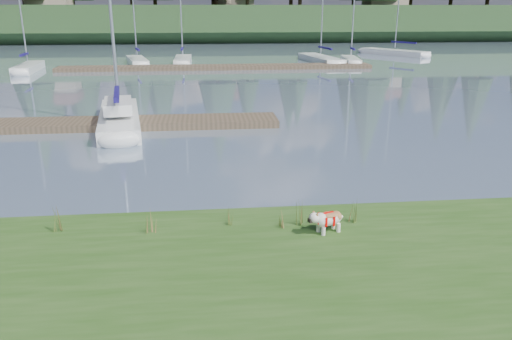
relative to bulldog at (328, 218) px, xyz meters
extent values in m
plane|color=gray|center=(-3.37, 33.00, -0.66)|extent=(200.00, 200.00, 0.00)
cube|color=#2F501C|center=(-3.37, -3.00, -0.48)|extent=(60.00, 9.00, 0.35)
cube|color=#1E3419|center=(-3.37, 76.00, 1.84)|extent=(200.00, 20.00, 5.00)
cylinder|color=silver|center=(-0.12, -0.14, -0.21)|extent=(0.09, 0.09, 0.19)
cylinder|color=silver|center=(-0.18, 0.03, -0.21)|extent=(0.09, 0.09, 0.19)
cylinder|color=silver|center=(0.23, -0.02, -0.21)|extent=(0.09, 0.09, 0.19)
cylinder|color=silver|center=(0.17, 0.16, -0.21)|extent=(0.09, 0.09, 0.19)
ellipsoid|color=silver|center=(0.03, 0.01, -0.02)|extent=(0.69, 0.50, 0.29)
ellipsoid|color=#A26B3D|center=(0.03, 0.01, 0.08)|extent=(0.50, 0.42, 0.10)
ellipsoid|color=silver|center=(-0.32, -0.12, 0.08)|extent=(0.28, 0.28, 0.22)
cube|color=black|center=(-0.41, -0.15, 0.04)|extent=(0.10, 0.12, 0.08)
cube|color=silver|center=(-6.16, 12.20, -0.44)|extent=(2.61, 7.19, 0.70)
ellipsoid|color=silver|center=(-6.67, 15.68, -0.44)|extent=(1.80, 2.12, 0.70)
cube|color=#150E51|center=(-6.00, 11.17, 0.89)|extent=(0.67, 3.19, 0.20)
cube|color=silver|center=(-6.10, 11.80, 0.29)|extent=(1.48, 2.69, 0.45)
cube|color=#4C3D2C|center=(-7.37, 12.00, -0.51)|extent=(16.00, 2.00, 0.30)
cube|color=#4C3D2C|center=(-1.37, 33.00, -0.51)|extent=(26.00, 2.20, 0.30)
cube|color=silver|center=(-16.52, 33.01, -0.44)|extent=(1.98, 6.22, 0.70)
ellipsoid|color=silver|center=(-16.82, 36.05, -0.44)|extent=(1.49, 1.79, 0.70)
cylinder|color=silver|center=(-16.52, 33.01, 4.77)|extent=(0.12, 0.12, 9.26)
cube|color=#150E51|center=(-16.44, 32.18, 0.74)|extent=(0.44, 2.44, 0.20)
cube|color=silver|center=(-8.43, 37.42, -0.44)|extent=(2.75, 6.39, 0.70)
ellipsoid|color=silver|center=(-9.12, 40.46, -0.44)|extent=(1.70, 1.96, 0.70)
cube|color=#150E51|center=(-8.25, 36.59, 0.74)|extent=(0.74, 2.46, 0.20)
cube|color=silver|center=(-4.34, 37.62, -0.44)|extent=(1.45, 6.36, 0.70)
ellipsoid|color=silver|center=(-4.34, 40.80, -0.44)|extent=(1.39, 1.73, 0.70)
cube|color=#150E51|center=(-4.34, 36.76, 0.74)|extent=(0.20, 2.53, 0.20)
cube|color=silver|center=(8.47, 37.49, -0.44)|extent=(2.88, 8.17, 0.70)
ellipsoid|color=silver|center=(7.93, 41.45, -0.44)|extent=(2.02, 2.40, 0.70)
cube|color=#150E51|center=(8.62, 36.41, 0.74)|extent=(0.63, 3.18, 0.20)
cube|color=silver|center=(10.93, 35.88, -0.44)|extent=(1.91, 5.37, 0.70)
ellipsoid|color=silver|center=(11.29, 38.49, -0.44)|extent=(1.33, 1.58, 0.70)
cylinder|color=silver|center=(10.93, 35.88, 4.20)|extent=(0.12, 0.12, 8.11)
cube|color=#150E51|center=(10.83, 35.17, 0.74)|extent=(0.49, 2.10, 0.20)
cube|color=silver|center=(18.15, 44.05, -0.44)|extent=(5.68, 7.50, 0.70)
ellipsoid|color=silver|center=(16.06, 47.32, -0.44)|extent=(2.57, 2.70, 0.70)
cube|color=#150E51|center=(18.72, 43.16, 0.74)|extent=(1.84, 2.71, 0.20)
cone|color=#475B23|center=(-3.72, 0.37, -0.06)|extent=(0.03, 0.03, 0.49)
cone|color=brown|center=(-3.61, 0.30, -0.11)|extent=(0.03, 0.03, 0.39)
cone|color=#475B23|center=(-3.66, 0.40, -0.04)|extent=(0.03, 0.03, 0.53)
cone|color=brown|center=(-3.58, 0.34, -0.14)|extent=(0.03, 0.03, 0.34)
cone|color=#475B23|center=(-3.70, 0.29, -0.09)|extent=(0.03, 0.03, 0.44)
cone|color=#475B23|center=(-2.08, 0.63, -0.10)|extent=(0.03, 0.03, 0.42)
cone|color=brown|center=(-1.97, 0.56, -0.14)|extent=(0.03, 0.03, 0.34)
cone|color=#475B23|center=(-2.02, 0.66, -0.08)|extent=(0.03, 0.03, 0.46)
cone|color=brown|center=(-1.94, 0.60, -0.16)|extent=(0.03, 0.03, 0.29)
cone|color=#475B23|center=(-2.06, 0.55, -0.12)|extent=(0.03, 0.03, 0.38)
cone|color=#475B23|center=(-0.57, 0.45, -0.03)|extent=(0.03, 0.03, 0.56)
cone|color=brown|center=(-0.46, 0.38, -0.08)|extent=(0.03, 0.03, 0.45)
cone|color=#475B23|center=(-0.51, 0.48, 0.00)|extent=(0.03, 0.03, 0.61)
cone|color=brown|center=(-0.43, 0.42, -0.11)|extent=(0.03, 0.03, 0.39)
cone|color=#475B23|center=(-0.55, 0.37, -0.06)|extent=(0.03, 0.03, 0.50)
cone|color=#475B23|center=(-5.69, 0.63, -0.02)|extent=(0.03, 0.03, 0.57)
cone|color=brown|center=(-5.58, 0.56, -0.08)|extent=(0.03, 0.03, 0.46)
cone|color=#475B23|center=(-5.63, 0.66, 0.01)|extent=(0.03, 0.03, 0.63)
cone|color=brown|center=(-5.55, 0.60, -0.11)|extent=(0.03, 0.03, 0.40)
cone|color=#475B23|center=(-5.67, 0.55, -0.05)|extent=(0.03, 0.03, 0.51)
cone|color=#475B23|center=(-1.00, 0.35, -0.11)|extent=(0.03, 0.03, 0.39)
cone|color=brown|center=(-0.89, 0.28, -0.15)|extent=(0.03, 0.03, 0.31)
cone|color=#475B23|center=(-0.94, 0.38, -0.09)|extent=(0.03, 0.03, 0.43)
cone|color=brown|center=(-0.86, 0.32, -0.17)|extent=(0.03, 0.03, 0.27)
cone|color=#475B23|center=(-0.98, 0.27, -0.13)|extent=(0.03, 0.03, 0.35)
cone|color=#475B23|center=(0.63, 0.44, -0.02)|extent=(0.03, 0.03, 0.58)
cone|color=brown|center=(0.74, 0.37, -0.08)|extent=(0.03, 0.03, 0.46)
cone|color=#475B23|center=(0.69, 0.47, 0.01)|extent=(0.03, 0.03, 0.64)
cone|color=brown|center=(0.77, 0.41, -0.10)|extent=(0.03, 0.03, 0.41)
cone|color=#475B23|center=(0.65, 0.36, -0.05)|extent=(0.03, 0.03, 0.52)
cube|color=#33281C|center=(-3.37, 1.40, -0.59)|extent=(60.00, 0.50, 0.14)
cylinder|color=#382619|center=(-28.37, 71.00, 5.24)|extent=(0.60, 0.60, 1.80)
cylinder|color=#382619|center=(-13.37, 75.00, 5.24)|extent=(0.60, 0.60, 1.80)
cylinder|color=#382619|center=(-0.37, 69.00, 5.24)|extent=(0.60, 0.60, 1.80)
cylinder|color=#382619|center=(11.63, 73.00, 5.24)|extent=(0.60, 0.60, 1.80)
cylinder|color=#382619|center=(24.63, 71.00, 5.24)|extent=(0.60, 0.60, 1.80)
cylinder|color=#382619|center=(38.63, 74.00, 5.24)|extent=(0.60, 0.60, 1.80)
camera|label=1|loc=(-2.48, -9.37, 4.17)|focal=35.00mm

